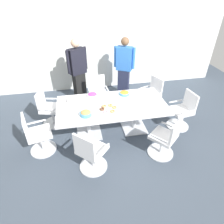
{
  "coord_description": "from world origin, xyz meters",
  "views": [
    {
      "loc": [
        -0.67,
        -3.5,
        3.02
      ],
      "look_at": [
        0.0,
        0.0,
        0.55
      ],
      "focal_mm": 30.79,
      "sensor_mm": 36.0,
      "label": 1
    }
  ],
  "objects_px": {
    "office_chair_2": "(49,110)",
    "snack_bowl_chips_orange": "(124,93)",
    "office_chair_3": "(37,136)",
    "person_standing_0": "(78,70)",
    "office_chair_0": "(151,96)",
    "office_chair_5": "(165,139)",
    "snack_bowl_candy_mix": "(92,95)",
    "donut_platter": "(108,109)",
    "office_chair_1": "(98,95)",
    "person_standing_1": "(124,67)",
    "snack_bowl_cookies": "(86,113)",
    "conference_table": "(112,109)",
    "office_chair_6": "(182,112)",
    "office_chair_4": "(91,154)",
    "napkin_pile": "(71,100)"
  },
  "relations": [
    {
      "from": "office_chair_4",
      "to": "office_chair_6",
      "type": "xyz_separation_m",
      "value": [
        2.29,
        0.91,
        0.0
      ]
    },
    {
      "from": "office_chair_4",
      "to": "snack_bowl_cookies",
      "type": "distance_m",
      "value": 0.83
    },
    {
      "from": "office_chair_2",
      "to": "office_chair_5",
      "type": "relative_size",
      "value": 1.0
    },
    {
      "from": "office_chair_0",
      "to": "office_chair_5",
      "type": "xyz_separation_m",
      "value": [
        -0.33,
        -1.69,
        0.0
      ]
    },
    {
      "from": "office_chair_1",
      "to": "person_standing_0",
      "type": "distance_m",
      "value": 0.88
    },
    {
      "from": "office_chair_3",
      "to": "office_chair_4",
      "type": "relative_size",
      "value": 1.0
    },
    {
      "from": "office_chair_0",
      "to": "office_chair_1",
      "type": "distance_m",
      "value": 1.44
    },
    {
      "from": "office_chair_6",
      "to": "person_standing_0",
      "type": "relative_size",
      "value": 0.5
    },
    {
      "from": "office_chair_5",
      "to": "donut_platter",
      "type": "relative_size",
      "value": 2.42
    },
    {
      "from": "office_chair_2",
      "to": "person_standing_1",
      "type": "distance_m",
      "value": 2.44
    },
    {
      "from": "snack_bowl_cookies",
      "to": "donut_platter",
      "type": "height_order",
      "value": "snack_bowl_cookies"
    },
    {
      "from": "office_chair_1",
      "to": "office_chair_4",
      "type": "height_order",
      "value": "same"
    },
    {
      "from": "conference_table",
      "to": "snack_bowl_candy_mix",
      "type": "xyz_separation_m",
      "value": [
        -0.39,
        0.41,
        0.18
      ]
    },
    {
      "from": "snack_bowl_candy_mix",
      "to": "office_chair_0",
      "type": "bearing_deg",
      "value": 12.24
    },
    {
      "from": "office_chair_4",
      "to": "person_standing_1",
      "type": "xyz_separation_m",
      "value": [
        1.27,
        2.7,
        0.51
      ]
    },
    {
      "from": "person_standing_1",
      "to": "napkin_pile",
      "type": "distance_m",
      "value": 2.06
    },
    {
      "from": "snack_bowl_candy_mix",
      "to": "donut_platter",
      "type": "distance_m",
      "value": 0.65
    },
    {
      "from": "office_chair_4",
      "to": "person_standing_1",
      "type": "relative_size",
      "value": 0.52
    },
    {
      "from": "office_chair_6",
      "to": "snack_bowl_cookies",
      "type": "xyz_separation_m",
      "value": [
        -2.29,
        -0.18,
        0.4
      ]
    },
    {
      "from": "conference_table",
      "to": "snack_bowl_chips_orange",
      "type": "relative_size",
      "value": 10.28
    },
    {
      "from": "conference_table",
      "to": "person_standing_1",
      "type": "distance_m",
      "value": 1.83
    },
    {
      "from": "office_chair_3",
      "to": "snack_bowl_cookies",
      "type": "relative_size",
      "value": 3.91
    },
    {
      "from": "office_chair_2",
      "to": "snack_bowl_chips_orange",
      "type": "relative_size",
      "value": 3.9
    },
    {
      "from": "office_chair_1",
      "to": "snack_bowl_candy_mix",
      "type": "xyz_separation_m",
      "value": [
        -0.21,
        -0.69,
        0.4
      ]
    },
    {
      "from": "person_standing_1",
      "to": "person_standing_0",
      "type": "bearing_deg",
      "value": 30.93
    },
    {
      "from": "office_chair_0",
      "to": "office_chair_5",
      "type": "relative_size",
      "value": 1.0
    },
    {
      "from": "office_chair_1",
      "to": "donut_platter",
      "type": "height_order",
      "value": "office_chair_1"
    },
    {
      "from": "person_standing_0",
      "to": "snack_bowl_candy_mix",
      "type": "xyz_separation_m",
      "value": [
        0.26,
        -1.19,
        -0.15
      ]
    },
    {
      "from": "office_chair_1",
      "to": "office_chair_6",
      "type": "height_order",
      "value": "same"
    },
    {
      "from": "office_chair_0",
      "to": "person_standing_0",
      "type": "bearing_deg",
      "value": 43.21
    },
    {
      "from": "office_chair_5",
      "to": "snack_bowl_cookies",
      "type": "xyz_separation_m",
      "value": [
        -1.5,
        0.63,
        0.4
      ]
    },
    {
      "from": "person_standing_1",
      "to": "snack_bowl_candy_mix",
      "type": "distance_m",
      "value": 1.66
    },
    {
      "from": "office_chair_2",
      "to": "person_standing_1",
      "type": "height_order",
      "value": "person_standing_1"
    },
    {
      "from": "person_standing_0",
      "to": "snack_bowl_candy_mix",
      "type": "bearing_deg",
      "value": 73.97
    },
    {
      "from": "person_standing_1",
      "to": "snack_bowl_candy_mix",
      "type": "height_order",
      "value": "person_standing_1"
    },
    {
      "from": "office_chair_3",
      "to": "person_standing_0",
      "type": "height_order",
      "value": "person_standing_0"
    },
    {
      "from": "office_chair_0",
      "to": "office_chair_6",
      "type": "xyz_separation_m",
      "value": [
        0.47,
        -0.88,
        0.0
      ]
    },
    {
      "from": "conference_table",
      "to": "napkin_pile",
      "type": "relative_size",
      "value": 13.98
    },
    {
      "from": "office_chair_4",
      "to": "snack_bowl_cookies",
      "type": "height_order",
      "value": "office_chair_4"
    },
    {
      "from": "person_standing_0",
      "to": "donut_platter",
      "type": "height_order",
      "value": "person_standing_0"
    },
    {
      "from": "office_chair_3",
      "to": "donut_platter",
      "type": "distance_m",
      "value": 1.55
    },
    {
      "from": "office_chair_5",
      "to": "office_chair_1",
      "type": "bearing_deg",
      "value": 77.49
    },
    {
      "from": "office_chair_2",
      "to": "snack_bowl_candy_mix",
      "type": "distance_m",
      "value": 1.14
    },
    {
      "from": "snack_bowl_chips_orange",
      "to": "office_chair_2",
      "type": "bearing_deg",
      "value": 173.65
    },
    {
      "from": "donut_platter",
      "to": "snack_bowl_cookies",
      "type": "bearing_deg",
      "value": -165.29
    },
    {
      "from": "office_chair_1",
      "to": "donut_platter",
      "type": "bearing_deg",
      "value": 88.82
    },
    {
      "from": "office_chair_3",
      "to": "donut_platter",
      "type": "xyz_separation_m",
      "value": [
        1.5,
        0.17,
        0.36
      ]
    },
    {
      "from": "snack_bowl_candy_mix",
      "to": "office_chair_1",
      "type": "bearing_deg",
      "value": 73.04
    },
    {
      "from": "office_chair_1",
      "to": "conference_table",
      "type": "bearing_deg",
      "value": 95.14
    },
    {
      "from": "office_chair_5",
      "to": "office_chair_2",
      "type": "bearing_deg",
      "value": 106.74
    }
  ]
}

